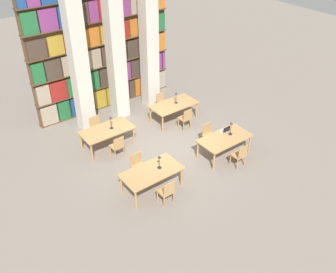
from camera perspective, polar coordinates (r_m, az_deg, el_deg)
The scene contains 22 objects.
ground_plane at distance 13.67m, azimuth -0.37°, elevation -2.01°, with size 40.00×40.00×0.00m, color gray.
bookshelf_bank at distance 15.62m, azimuth -9.94°, elevation 13.34°, with size 6.17×0.35×5.50m.
pillar_left at distance 14.01m, azimuth -13.63°, elevation 12.00°, with size 0.58×0.58×6.00m.
pillar_center at distance 14.63m, azimuth -8.07°, elevation 13.56°, with size 0.58×0.58×6.00m.
pillar_right at distance 15.38m, azimuth -2.94°, elevation 14.87°, with size 0.58×0.58×6.00m.
reading_table_0 at distance 11.59m, azimuth -2.53°, elevation -5.59°, with size 1.88×0.99×0.73m.
chair_0 at distance 11.23m, azimuth -0.19°, elevation -8.37°, with size 0.42×0.40×0.87m.
chair_1 at distance 12.22m, azimuth -4.59°, elevation -4.38°, with size 0.42×0.40×0.87m.
desk_lamp_0 at distance 11.47m, azimuth -1.34°, elevation -3.57°, with size 0.14×0.14×0.47m.
reading_table_1 at distance 13.19m, azimuth 8.63°, elevation -0.45°, with size 1.88×0.99×0.73m.
chair_2 at distance 12.86m, azimuth 10.88°, elevation -2.76°, with size 0.42×0.40×0.87m.
chair_3 at distance 13.73m, azimuth 6.21°, elevation 0.34°, with size 0.42×0.40×0.87m.
desk_lamp_1 at distance 13.18m, azimuth 9.59°, elevation 1.55°, with size 0.14×0.14×0.50m.
laptop at distance 13.49m, azimuth 8.70°, elevation 0.97°, with size 0.32×0.22×0.21m.
reading_table_2 at distance 13.65m, azimuth -9.28°, elevation 0.78°, with size 1.88×0.99×0.73m.
chair_4 at distance 13.16m, azimuth -7.69°, elevation -1.44°, with size 0.42×0.40×0.87m.
chair_5 at distance 14.34m, azimuth -10.85°, elevation 1.48°, with size 0.42×0.40×0.87m.
desk_lamp_2 at distance 13.49m, azimuth -8.72°, elevation 2.44°, with size 0.14×0.14×0.49m.
reading_table_3 at distance 15.08m, azimuth 0.88°, elevation 4.71°, with size 1.88×0.99×0.73m.
chair_6 at distance 14.65m, azimuth 2.72°, elevation 2.86°, with size 0.42×0.40×0.87m.
chair_7 at distance 15.71m, azimuth -0.89°, elevation 5.22°, with size 0.42×0.40×0.87m.
desk_lamp_3 at distance 14.99m, azimuth 1.25°, elevation 6.21°, with size 0.14×0.14×0.47m.
Camera 1 is at (-6.56, -8.89, 8.04)m, focal length 40.00 mm.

